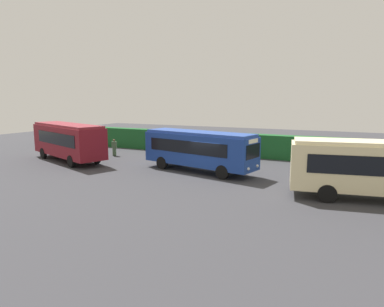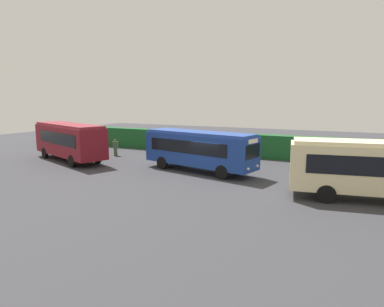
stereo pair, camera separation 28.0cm
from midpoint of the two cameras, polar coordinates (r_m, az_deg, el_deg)
ground_plane at (r=24.84m, az=3.07°, el=-3.62°), size 81.78×81.78×0.00m
bus_maroon at (r=32.05m, az=-19.90°, el=2.22°), size 9.75×5.48×3.34m
bus_blue at (r=25.63m, az=1.51°, el=0.85°), size 9.51×4.16×3.09m
person_left at (r=33.85m, az=-12.64°, el=1.08°), size 0.52×0.41×1.64m
person_center at (r=24.60m, az=29.71°, el=-2.66°), size 0.50×0.48×1.82m
hedge_row at (r=32.94m, az=9.38°, el=1.40°), size 52.89×1.24×2.21m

